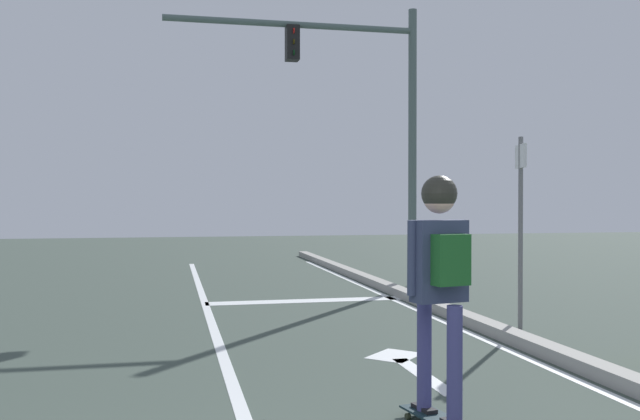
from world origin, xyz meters
The scene contains 10 objects.
lane_line_center centered at (0.05, 6.00, 0.00)m, with size 0.12×20.00×0.01m, color silver.
lane_line_curbside centered at (3.16, 6.00, 0.00)m, with size 0.12×20.00×0.01m, color silver.
stop_bar centered at (1.68, 8.79, 0.00)m, with size 3.25×0.40×0.01m, color silver.
lane_arrow_stem centered at (1.84, 3.77, 0.00)m, with size 0.16×1.40×0.01m, color silver.
lane_arrow_head centered at (1.84, 4.62, 0.00)m, with size 0.56×0.44×0.01m, color silver.
curb_strip centered at (3.41, 6.00, 0.07)m, with size 0.24×24.00×0.14m, color #98978F.
skateboard centered at (1.41, 2.32, 0.06)m, with size 0.36×0.79×0.08m.
skater centered at (1.41, 2.31, 1.20)m, with size 0.48×0.64×1.75m.
traffic_signal_mast centered at (3.03, 10.29, 3.62)m, with size 4.79×0.34×5.35m.
street_sign_post centered at (3.91, 5.75, 1.60)m, with size 0.15×0.44×2.47m.
Camera 1 is at (-0.49, -2.34, 1.64)m, focal length 38.68 mm.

